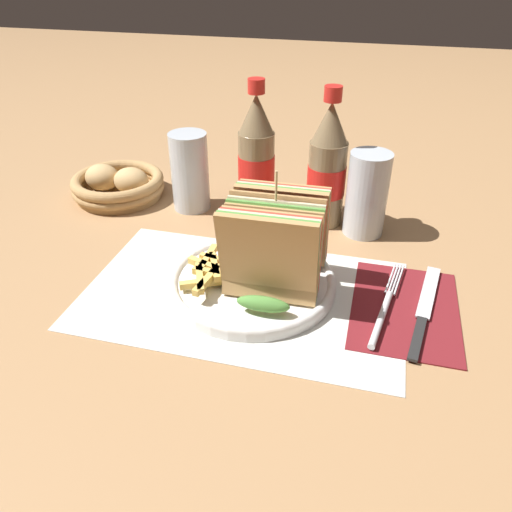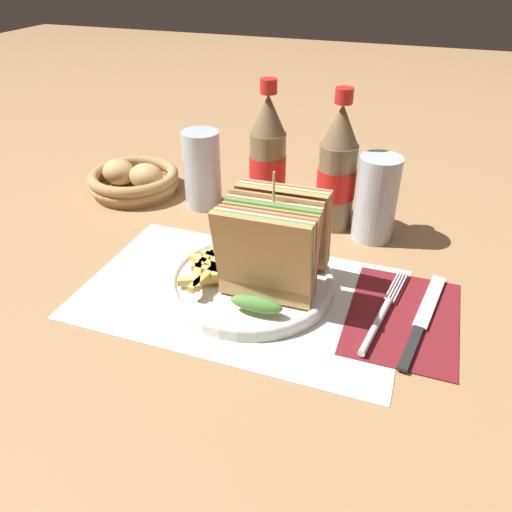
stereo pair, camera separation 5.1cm
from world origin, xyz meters
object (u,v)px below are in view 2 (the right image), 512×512
object	(u,v)px
plate_main	(251,281)
coke_bottle_far	(337,171)
coke_bottle_near	(268,158)
glass_far	(202,174)
knife	(422,319)
fork	(381,317)
bread_basket	(134,180)
club_sandwich	(273,244)
glass_near	(375,204)

from	to	relation	value
plate_main	coke_bottle_far	bearing A→B (deg)	72.49
coke_bottle_near	glass_far	bearing A→B (deg)	-170.38
plate_main	knife	size ratio (longest dim) A/B	1.13
knife	coke_bottle_far	size ratio (longest dim) A/B	0.90
fork	knife	distance (m)	0.05
plate_main	coke_bottle_near	size ratio (longest dim) A/B	1.01
fork	bread_basket	xyz separation A→B (m)	(-0.50, 0.24, 0.02)
club_sandwich	glass_near	size ratio (longest dim) A/B	1.19
club_sandwich	glass_near	distance (m)	0.23
plate_main	club_sandwich	world-z (taller)	club_sandwich
fork	plate_main	bearing A→B (deg)	-175.88
fork	coke_bottle_far	size ratio (longest dim) A/B	0.83
plate_main	knife	distance (m)	0.23
coke_bottle_far	knife	bearing A→B (deg)	-53.09
fork	bread_basket	distance (m)	0.55
glass_far	bread_basket	xyz separation A→B (m)	(-0.15, 0.01, -0.04)
fork	glass_near	bearing A→B (deg)	110.54
fork	coke_bottle_near	size ratio (longest dim) A/B	0.83
club_sandwich	coke_bottle_far	xyz separation A→B (m)	(0.04, 0.22, 0.02)
glass_near	glass_far	distance (m)	0.31
fork	coke_bottle_far	world-z (taller)	coke_bottle_far
coke_bottle_near	glass_near	bearing A→B (deg)	-10.16
glass_near	bread_basket	xyz separation A→B (m)	(-0.46, 0.02, -0.04)
plate_main	bread_basket	world-z (taller)	bread_basket
coke_bottle_far	bread_basket	world-z (taller)	coke_bottle_far
club_sandwich	bread_basket	bearing A→B (deg)	147.73
plate_main	glass_near	world-z (taller)	glass_near
knife	glass_near	bearing A→B (deg)	124.47
plate_main	club_sandwich	xyz separation A→B (m)	(0.03, -0.00, 0.07)
glass_near	coke_bottle_near	bearing A→B (deg)	169.84
plate_main	knife	xyz separation A→B (m)	(0.23, 0.00, -0.00)
knife	coke_bottle_far	xyz separation A→B (m)	(-0.16, 0.22, 0.09)
coke_bottle_near	coke_bottle_far	distance (m)	0.12
club_sandwich	bread_basket	xyz separation A→B (m)	(-0.35, 0.22, -0.05)
knife	bread_basket	distance (m)	0.59
plate_main	knife	world-z (taller)	plate_main
knife	glass_far	distance (m)	0.46
club_sandwich	fork	distance (m)	0.16
club_sandwich	plate_main	bearing A→B (deg)	177.57
club_sandwich	fork	world-z (taller)	club_sandwich
coke_bottle_near	glass_near	distance (m)	0.20
glass_far	coke_bottle_far	bearing A→B (deg)	0.92
glass_near	bread_basket	world-z (taller)	glass_near
fork	knife	world-z (taller)	fork
knife	bread_basket	world-z (taller)	bread_basket
coke_bottle_far	glass_near	xyz separation A→B (m)	(0.07, -0.02, -0.04)
plate_main	fork	size ratio (longest dim) A/B	1.22
coke_bottle_near	coke_bottle_far	xyz separation A→B (m)	(0.12, -0.02, 0.00)
glass_far	fork	bearing A→B (deg)	-33.13
coke_bottle_near	fork	bearing A→B (deg)	-46.56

